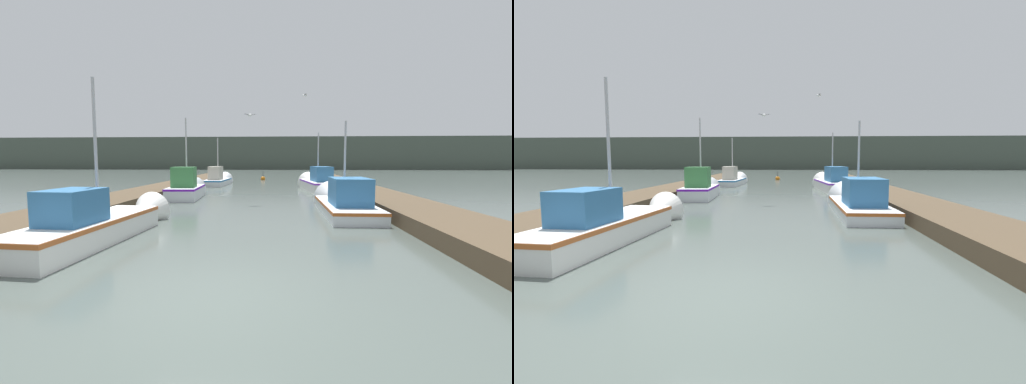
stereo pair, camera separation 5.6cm
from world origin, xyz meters
TOP-DOWN VIEW (x-y plane):
  - ground_plane at (0.00, 0.00)m, footprint 200.00×200.00m
  - dock_left at (-6.00, 16.00)m, footprint 2.43×40.00m
  - dock_right at (6.00, 16.00)m, footprint 2.43×40.00m
  - distant_shore_ridge at (0.00, 72.66)m, footprint 120.00×16.00m
  - fishing_boat_0 at (-3.57, 3.70)m, footprint 1.77×6.22m
  - fishing_boat_1 at (3.66, 8.77)m, footprint 1.78×6.22m
  - fishing_boat_2 at (-3.85, 13.25)m, footprint 1.78×4.50m
  - fishing_boat_3 at (3.73, 18.36)m, footprint 2.30×6.39m
  - fishing_boat_4 at (-3.83, 23.22)m, footprint 1.73×5.63m
  - mooring_piling_0 at (4.70, 27.24)m, footprint 0.34×0.34m
  - mooring_piling_1 at (4.94, 23.80)m, footprint 0.25×0.25m
  - channel_buoy at (-0.43, 29.75)m, footprint 0.47×0.47m
  - seagull_lead at (-0.26, 11.38)m, footprint 0.56×0.31m
  - seagull_1 at (2.67, 16.14)m, footprint 0.30×0.56m

SIDE VIEW (x-z plane):
  - ground_plane at x=0.00m, z-range 0.00..0.00m
  - channel_buoy at x=-0.43m, z-range -0.35..0.62m
  - dock_left at x=-6.00m, z-range 0.00..0.47m
  - dock_right at x=6.00m, z-range 0.00..0.47m
  - fishing_boat_4 at x=-3.83m, z-range -1.75..2.57m
  - fishing_boat_1 at x=3.66m, z-range -1.68..2.49m
  - fishing_boat_0 at x=-3.57m, z-range -1.81..2.68m
  - fishing_boat_3 at x=3.73m, z-range -1.65..2.67m
  - fishing_boat_2 at x=-3.85m, z-range -1.82..2.86m
  - mooring_piling_1 at x=4.94m, z-range 0.01..1.22m
  - mooring_piling_0 at x=4.70m, z-range 0.01..1.44m
  - distant_shore_ridge at x=0.00m, z-range 0.00..6.67m
  - seagull_lead at x=-0.26m, z-range 4.13..4.25m
  - seagull_1 at x=2.67m, z-range 5.87..6.00m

